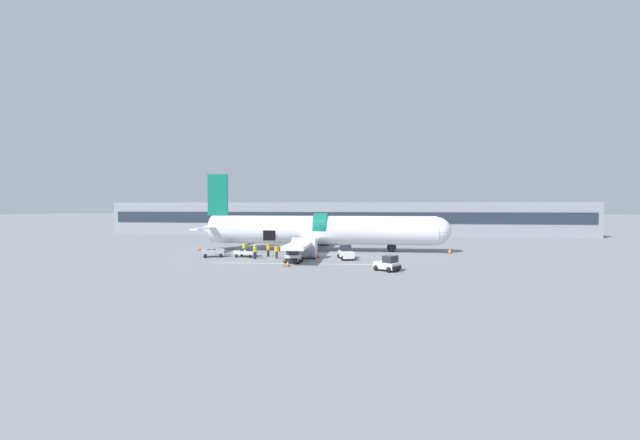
% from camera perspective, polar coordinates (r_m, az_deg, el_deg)
% --- Properties ---
extents(ground_plane, '(500.00, 500.00, 0.00)m').
position_cam_1_polar(ground_plane, '(52.15, 0.52, -4.94)').
color(ground_plane, slate).
extents(apron_marking_line, '(19.00, 1.09, 0.01)m').
position_cam_1_polar(apron_marking_line, '(43.52, -3.79, -6.35)').
color(apron_marking_line, silver).
rests_on(apron_marking_line, ground_plane).
extents(terminal_strip, '(102.91, 8.92, 7.10)m').
position_cam_1_polar(terminal_strip, '(87.03, 3.17, 0.23)').
color(terminal_strip, gray).
rests_on(terminal_strip, ground_plane).
extents(airplane, '(35.88, 29.49, 10.96)m').
position_cam_1_polar(airplane, '(55.23, -0.30, -1.56)').
color(airplane, white).
rests_on(airplane, ground_plane).
extents(baggage_tug_lead, '(2.36, 3.45, 1.74)m').
position_cam_1_polar(baggage_tug_lead, '(47.08, 3.80, -4.80)').
color(baggage_tug_lead, white).
rests_on(baggage_tug_lead, ground_plane).
extents(baggage_tug_mid, '(2.05, 2.36, 1.70)m').
position_cam_1_polar(baggage_tug_mid, '(44.11, -3.90, -5.31)').
color(baggage_tug_mid, silver).
rests_on(baggage_tug_mid, ground_plane).
extents(baggage_tug_rear, '(2.76, 2.67, 1.55)m').
position_cam_1_polar(baggage_tug_rear, '(39.16, 9.84, -6.36)').
color(baggage_tug_rear, white).
rests_on(baggage_tug_rear, ground_plane).
extents(baggage_cart_loading, '(3.57, 2.15, 1.03)m').
position_cam_1_polar(baggage_cart_loading, '(49.78, -10.67, -4.79)').
color(baggage_cart_loading, silver).
rests_on(baggage_cart_loading, ground_plane).
extents(baggage_cart_queued, '(3.62, 2.49, 0.99)m').
position_cam_1_polar(baggage_cart_queued, '(50.75, -15.27, -4.64)').
color(baggage_cart_queued, '#B7BABF').
rests_on(baggage_cart_queued, ground_plane).
extents(ground_crew_loader_a, '(0.50, 0.61, 1.75)m').
position_cam_1_polar(ground_crew_loader_a, '(47.65, -9.45, -4.53)').
color(ground_crew_loader_a, '#1E2338').
rests_on(ground_crew_loader_a, ground_plane).
extents(ground_crew_loader_b, '(0.55, 0.57, 1.75)m').
position_cam_1_polar(ground_crew_loader_b, '(49.77, -7.55, -4.23)').
color(ground_crew_loader_b, black).
rests_on(ground_crew_loader_b, ground_plane).
extents(ground_crew_driver, '(0.58, 0.39, 1.70)m').
position_cam_1_polar(ground_crew_driver, '(47.70, -6.34, -4.53)').
color(ground_crew_driver, '#2D2D33').
rests_on(ground_crew_driver, ground_plane).
extents(ground_crew_supervisor, '(0.52, 0.52, 1.63)m').
position_cam_1_polar(ground_crew_supervisor, '(52.39, -10.95, -4.01)').
color(ground_crew_supervisor, '#1E2338').
rests_on(ground_crew_supervisor, ground_plane).
extents(safety_cone_nose, '(0.63, 0.63, 0.71)m').
position_cam_1_polar(safety_cone_nose, '(55.20, 18.35, -4.31)').
color(safety_cone_nose, black).
rests_on(safety_cone_nose, ground_plane).
extents(safety_cone_engine_left, '(0.59, 0.59, 0.59)m').
position_cam_1_polar(safety_cone_engine_left, '(41.60, -4.74, -6.37)').
color(safety_cone_engine_left, black).
rests_on(safety_cone_engine_left, ground_plane).
extents(safety_cone_wingtip, '(0.52, 0.52, 0.60)m').
position_cam_1_polar(safety_cone_wingtip, '(48.23, -0.29, -5.18)').
color(safety_cone_wingtip, black).
rests_on(safety_cone_wingtip, ground_plane).
extents(safety_cone_tail, '(0.50, 0.50, 0.69)m').
position_cam_1_polar(safety_cone_tail, '(58.95, -17.15, -3.90)').
color(safety_cone_tail, black).
rests_on(safety_cone_tail, ground_plane).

